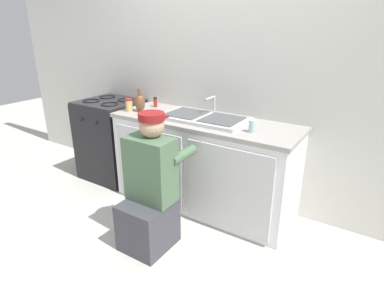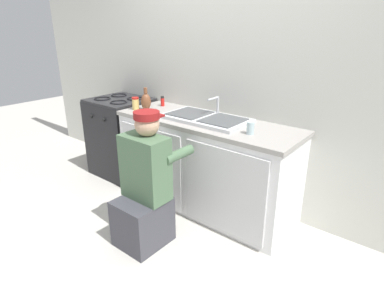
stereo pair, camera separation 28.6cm
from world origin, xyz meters
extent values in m
plane|color=beige|center=(0.00, 0.00, 0.00)|extent=(12.00, 12.00, 0.00)
cube|color=silver|center=(0.00, 0.65, 1.25)|extent=(6.00, 0.10, 2.50)
cube|color=white|center=(0.00, 0.30, 0.43)|extent=(1.75, 0.60, 0.85)
cube|color=silver|center=(-0.42, -0.01, 0.43)|extent=(0.77, 0.02, 0.75)
cube|color=silver|center=(0.42, -0.01, 0.43)|extent=(0.77, 0.02, 0.75)
cube|color=#9E9993|center=(0.00, 0.30, 0.87)|extent=(1.79, 0.62, 0.04)
cube|color=silver|center=(0.00, 0.30, 0.90)|extent=(0.80, 0.44, 0.03)
cube|color=#4C4F51|center=(-0.19, 0.30, 0.92)|extent=(0.33, 0.35, 0.01)
cube|color=#4C4F51|center=(0.19, 0.30, 0.92)|extent=(0.33, 0.35, 0.01)
cylinder|color=#B7BABF|center=(0.00, 0.49, 0.98)|extent=(0.02, 0.02, 0.18)
cylinder|color=#B7BABF|center=(0.00, 0.41, 1.07)|extent=(0.02, 0.16, 0.02)
cube|color=black|center=(-1.24, 0.30, 0.44)|extent=(0.65, 0.60, 0.89)
cube|color=#262628|center=(-1.24, 0.30, 0.90)|extent=(0.63, 0.59, 0.02)
torus|color=black|center=(-1.39, 0.18, 0.92)|extent=(0.19, 0.19, 0.02)
torus|color=black|center=(-1.09, 0.18, 0.92)|extent=(0.19, 0.19, 0.02)
torus|color=black|center=(-1.39, 0.42, 0.92)|extent=(0.19, 0.19, 0.02)
torus|color=black|center=(-1.09, 0.42, 0.92)|extent=(0.19, 0.19, 0.02)
cylinder|color=black|center=(-1.35, -0.01, 0.76)|extent=(0.04, 0.02, 0.04)
cylinder|color=black|center=(-1.13, -0.01, 0.76)|extent=(0.04, 0.02, 0.04)
cube|color=#3F3F47|center=(-0.04, -0.49, 0.20)|extent=(0.36, 0.40, 0.40)
cube|color=#4C6B4C|center=(-0.04, -0.43, 0.66)|extent=(0.38, 0.22, 0.52)
sphere|color=tan|center=(-0.04, -0.39, 1.01)|extent=(0.19, 0.19, 0.19)
cylinder|color=maroon|center=(-0.04, -0.39, 1.08)|extent=(0.20, 0.20, 0.06)
cube|color=maroon|center=(-0.04, -0.31, 1.06)|extent=(0.13, 0.09, 0.02)
cylinder|color=#4C6B4C|center=(-0.21, -0.23, 0.75)|extent=(0.08, 0.30, 0.08)
cylinder|color=#4C6B4C|center=(0.13, -0.23, 0.75)|extent=(0.08, 0.30, 0.08)
cylinder|color=red|center=(-0.68, 0.44, 0.93)|extent=(0.04, 0.04, 0.08)
cylinder|color=black|center=(-0.68, 0.44, 0.98)|extent=(0.04, 0.04, 0.02)
ellipsoid|color=brown|center=(-0.69, 0.21, 0.97)|extent=(0.10, 0.10, 0.17)
cylinder|color=brown|center=(-0.69, 0.21, 1.09)|extent=(0.04, 0.04, 0.06)
cylinder|color=#DBB760|center=(-0.79, 0.16, 0.94)|extent=(0.07, 0.07, 0.11)
cylinder|color=#B21E19|center=(-0.79, 0.16, 1.01)|extent=(0.07, 0.07, 0.02)
cylinder|color=#ADC6CC|center=(0.52, 0.20, 0.94)|extent=(0.06, 0.06, 0.10)
camera|label=1|loc=(1.45, -2.15, 1.71)|focal=30.00mm
camera|label=2|loc=(1.68, -1.98, 1.71)|focal=30.00mm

